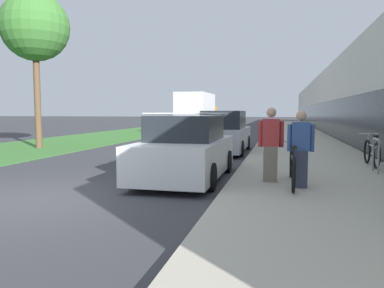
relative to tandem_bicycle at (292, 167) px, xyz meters
The scene contains 13 objects.
ground_plane 5.10m from the tandem_bicycle, 157.34° to the right, with size 220.00×220.00×0.00m, color #38383D.
sidewalk_slab 19.06m from the tandem_bicycle, 87.89° to the left, with size 4.06×70.00×0.15m.
storefront_facade 28.20m from the tandem_bicycle, 73.99° to the left, with size 10.01×70.00×4.73m.
lawn_strip 25.73m from the tandem_bicycle, 116.38° to the left, with size 6.00×70.00×0.03m.
tandem_bicycle is the anchor object (origin of this frame).
person_rider 0.52m from the tandem_bicycle, 64.38° to the right, with size 0.52×0.20×1.52m.
person_bystander 0.66m from the tandem_bicycle, 154.61° to the left, with size 0.54×0.21×1.59m.
bike_rack_hoop 2.88m from the tandem_bicycle, 44.63° to the left, with size 0.05×0.60×0.84m.
cruiser_bike_nearest 3.90m from the tandem_bicycle, 55.43° to the left, with size 0.52×1.81×0.88m.
parked_sedan_curbside 2.64m from the tandem_bicycle, 160.55° to the left, with size 1.89×4.14×1.63m.
vintage_roadster_curbside 7.62m from the tandem_bicycle, 109.09° to the left, with size 1.86×4.74×1.69m.
moving_truck 21.17m from the tandem_bicycle, 107.89° to the left, with size 2.20×6.41×3.02m.
street_tree_near 13.57m from the tandem_bicycle, 148.03° to the left, with size 2.95×2.95×6.81m.
Camera 1 is at (4.43, -5.96, 1.66)m, focal length 35.00 mm.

